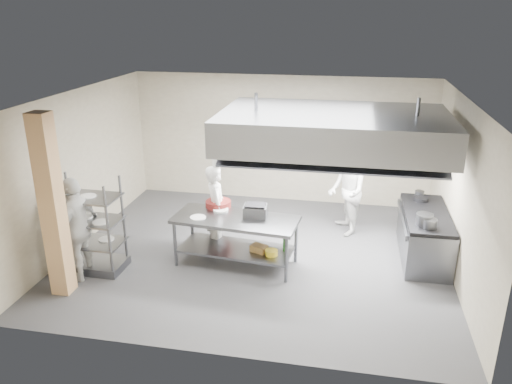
% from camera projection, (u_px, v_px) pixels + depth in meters
% --- Properties ---
extents(floor, '(7.00, 7.00, 0.00)m').
position_uv_depth(floor, '(257.00, 254.00, 9.54)').
color(floor, '#2B2B2D').
rests_on(floor, ground).
extents(ceiling, '(7.00, 7.00, 0.00)m').
position_uv_depth(ceiling, '(257.00, 97.00, 8.50)').
color(ceiling, silver).
rests_on(ceiling, wall_back).
extents(wall_back, '(7.00, 0.00, 7.00)m').
position_uv_depth(wall_back, '(281.00, 139.00, 11.78)').
color(wall_back, '#AEA28A').
rests_on(wall_back, ground).
extents(wall_left, '(0.00, 6.00, 6.00)m').
position_uv_depth(wall_left, '(80.00, 169.00, 9.64)').
color(wall_left, '#AEA28A').
rests_on(wall_left, ground).
extents(wall_right, '(0.00, 6.00, 6.00)m').
position_uv_depth(wall_right, '(461.00, 193.00, 8.40)').
color(wall_right, '#AEA28A').
rests_on(wall_right, ground).
extents(column, '(0.30, 0.30, 3.00)m').
position_uv_depth(column, '(52.00, 207.00, 7.78)').
color(column, tan).
rests_on(column, floor).
extents(exhaust_hood, '(4.00, 2.50, 0.60)m').
position_uv_depth(exhaust_hood, '(333.00, 129.00, 8.84)').
color(exhaust_hood, gray).
rests_on(exhaust_hood, ceiling).
extents(hood_strip_a, '(1.60, 0.12, 0.04)m').
position_uv_depth(hood_strip_a, '(283.00, 144.00, 9.11)').
color(hood_strip_a, white).
rests_on(hood_strip_a, exhaust_hood).
extents(hood_strip_b, '(1.60, 0.12, 0.04)m').
position_uv_depth(hood_strip_b, '(384.00, 149.00, 8.79)').
color(hood_strip_b, white).
rests_on(hood_strip_b, exhaust_hood).
extents(wall_shelf, '(1.50, 0.28, 0.04)m').
position_uv_depth(wall_shelf, '(358.00, 145.00, 11.31)').
color(wall_shelf, gray).
rests_on(wall_shelf, wall_back).
extents(island, '(2.30, 1.14, 0.91)m').
position_uv_depth(island, '(236.00, 241.00, 9.03)').
color(island, slate).
rests_on(island, floor).
extents(island_worktop, '(2.30, 1.14, 0.06)m').
position_uv_depth(island_worktop, '(236.00, 220.00, 8.88)').
color(island_worktop, gray).
rests_on(island_worktop, island).
extents(island_undershelf, '(2.11, 1.03, 0.04)m').
position_uv_depth(island_undershelf, '(236.00, 249.00, 9.08)').
color(island_undershelf, slate).
rests_on(island_undershelf, island).
extents(pass_rack, '(1.14, 0.68, 1.70)m').
position_uv_depth(pass_rack, '(89.00, 225.00, 8.74)').
color(pass_rack, slate).
rests_on(pass_rack, floor).
extents(cooking_range, '(0.80, 2.00, 0.84)m').
position_uv_depth(cooking_range, '(424.00, 236.00, 9.31)').
color(cooking_range, slate).
rests_on(cooking_range, floor).
extents(range_top, '(0.78, 1.96, 0.06)m').
position_uv_depth(range_top, '(427.00, 214.00, 9.15)').
color(range_top, black).
rests_on(range_top, cooking_range).
extents(chef_head, '(0.61, 0.73, 1.71)m').
position_uv_depth(chef_head, '(217.00, 209.00, 9.43)').
color(chef_head, white).
rests_on(chef_head, floor).
extents(chef_line, '(0.91, 1.04, 1.82)m').
position_uv_depth(chef_line, '(346.00, 191.00, 10.16)').
color(chef_line, white).
rests_on(chef_line, floor).
extents(chef_plating, '(0.54, 1.11, 1.83)m').
position_uv_depth(chef_plating, '(78.00, 229.00, 8.43)').
color(chef_plating, silver).
rests_on(chef_plating, floor).
extents(griddle, '(0.43, 0.35, 0.20)m').
position_uv_depth(griddle, '(255.00, 211.00, 8.92)').
color(griddle, slate).
rests_on(griddle, island_worktop).
extents(wicker_basket, '(0.34, 0.29, 0.12)m').
position_uv_depth(wicker_basket, '(259.00, 248.00, 8.92)').
color(wicker_basket, olive).
rests_on(wicker_basket, island_undershelf).
extents(stockpot, '(0.29, 0.29, 0.20)m').
position_uv_depth(stockpot, '(425.00, 220.00, 8.58)').
color(stockpot, gray).
rests_on(stockpot, range_top).
extents(plate_stack, '(0.28, 0.28, 0.05)m').
position_uv_depth(plate_stack, '(91.00, 240.00, 8.84)').
color(plate_stack, white).
rests_on(plate_stack, pass_rack).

